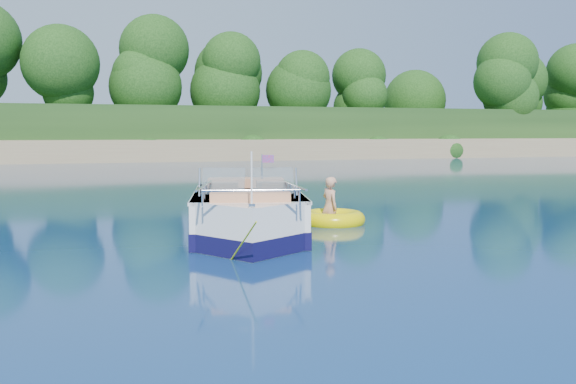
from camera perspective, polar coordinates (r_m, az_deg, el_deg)
name	(u,v)px	position (r m, az deg, el deg)	size (l,w,h in m)	color
ground	(383,250)	(11.34, 8.42, -5.17)	(160.00, 160.00, 0.00)	#091C44
shoreline	(132,142)	(73.97, -13.67, 4.37)	(170.00, 59.00, 6.00)	#8E7452
treeline	(152,87)	(51.39, -12.04, 9.14)	(150.00, 7.12, 8.19)	black
motorboat	(248,218)	(12.57, -3.58, -2.31)	(2.91, 5.88, 1.98)	white
tow_tube	(332,219)	(14.48, 3.98, -2.43)	(1.72, 1.72, 0.39)	#EBD700
boy	(329,224)	(14.36, 3.66, -2.90)	(0.51, 0.33, 1.39)	tan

